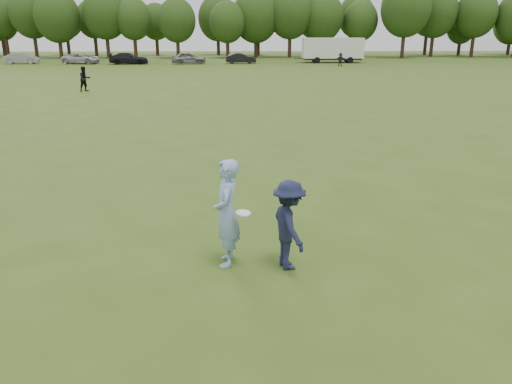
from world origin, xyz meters
TOP-DOWN VIEW (x-y plane):
  - ground at (0.00, 0.00)m, footprint 200.00×200.00m
  - thrower at (0.09, 0.65)m, footprint 0.49×0.74m
  - defender at (1.21, 0.47)m, footprint 0.87×1.19m
  - player_far_a at (-10.67, 28.53)m, footprint 1.07×1.05m
  - player_far_d at (12.41, 53.80)m, footprint 1.54×1.04m
  - car_b at (-27.94, 59.64)m, footprint 4.41×2.05m
  - car_c at (-20.22, 59.37)m, footprint 5.00×2.78m
  - car_d at (-13.95, 58.56)m, footprint 5.03×2.34m
  - car_e at (-6.30, 58.77)m, footprint 4.47×2.10m
  - car_f at (0.42, 59.30)m, footprint 4.02×1.51m
  - field_cone at (20.55, 42.87)m, footprint 0.28×0.28m
  - disc_in_play at (0.39, 0.46)m, footprint 0.27×0.28m
  - cargo_trailer at (12.64, 60.91)m, footprint 9.00×2.75m
  - treeline at (2.81, 76.90)m, footprint 130.35×18.39m

SIDE VIEW (x-z plane):
  - ground at x=0.00m, z-range 0.00..0.00m
  - field_cone at x=20.55m, z-range 0.00..0.30m
  - car_f at x=0.42m, z-range 0.00..1.31m
  - car_c at x=-20.22m, z-range 0.00..1.33m
  - car_b at x=-27.94m, z-range 0.00..1.40m
  - car_d at x=-13.95m, z-range 0.00..1.42m
  - car_e at x=-6.30m, z-range 0.00..1.48m
  - player_far_d at x=12.41m, z-range 0.00..1.59m
  - defender at x=1.21m, z-range 0.00..1.65m
  - player_far_a at x=-10.67m, z-range 0.00..1.74m
  - thrower at x=0.09m, z-range 0.00..1.99m
  - disc_in_play at x=0.39m, z-range 1.04..1.10m
  - cargo_trailer at x=12.64m, z-range 0.18..3.38m
  - treeline at x=2.81m, z-range 0.39..12.13m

